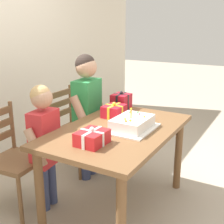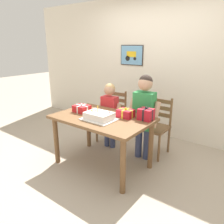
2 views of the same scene
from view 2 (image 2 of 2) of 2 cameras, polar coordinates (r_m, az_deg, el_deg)
ground_plane at (r=3.37m, az=-2.43°, el=-13.55°), size 20.00×20.00×0.00m
back_wall at (r=4.30m, az=11.45°, el=11.27°), size 6.40×0.11×2.60m
dining_table at (r=3.09m, az=-2.59°, el=-3.17°), size 1.35×0.86×0.76m
birthday_cake at (r=2.93m, az=-3.37°, el=-1.09°), size 0.44×0.34×0.19m
gift_box_red_large at (r=3.03m, az=3.57°, el=-0.35°), size 0.22×0.18×0.14m
gift_box_beside_cake at (r=3.29m, az=-7.89°, el=0.87°), size 0.23×0.19×0.14m
gift_box_corner_small at (r=2.95m, az=8.83°, el=-0.59°), size 0.20×0.17×0.19m
chair_left at (r=4.01m, az=0.08°, el=-1.03°), size 0.45×0.45×0.92m
chair_right at (r=3.59m, az=11.16°, el=-3.60°), size 0.42×0.42×0.92m
child_older at (r=3.29m, az=8.38°, el=0.69°), size 0.49×0.29×1.31m
child_younger at (r=3.66m, az=-0.63°, el=0.69°), size 0.42×0.25×1.12m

